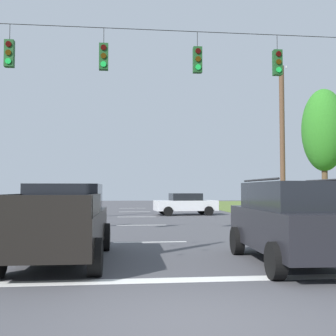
{
  "coord_description": "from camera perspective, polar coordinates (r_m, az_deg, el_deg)",
  "views": [
    {
      "loc": [
        -0.95,
        -5.71,
        1.81
      ],
      "look_at": [
        0.86,
        10.89,
        2.66
      ],
      "focal_mm": 44.6,
      "sensor_mm": 36.0,
      "label": 1
    }
  ],
  "objects": [
    {
      "name": "lane_dash_1",
      "position": [
        21.16,
        -3.66,
        -7.79
      ],
      "size": [
        2.5,
        0.15,
        0.01
      ],
      "primitive_type": "cube",
      "rotation": [
        0.0,
        0.0,
        1.57
      ],
      "color": "white",
      "rests_on": "ground"
    },
    {
      "name": "overhead_signal_span",
      "position": [
        15.12,
        -3.03,
        7.29
      ],
      "size": [
        16.27,
        0.31,
        8.04
      ],
      "color": "brown",
      "rests_on": "ground"
    },
    {
      "name": "suv_black",
      "position": [
        10.54,
        16.75,
        -6.87
      ],
      "size": [
        2.36,
        4.87,
        2.05
      ],
      "color": "black",
      "rests_on": "ground"
    },
    {
      "name": "distant_car_crossing_white",
      "position": [
        29.3,
        2.41,
        -4.9
      ],
      "size": [
        4.44,
        2.31,
        1.52
      ],
      "color": "silver",
      "rests_on": "ground"
    },
    {
      "name": "ground_plane",
      "position": [
        6.07,
        3.28,
        -20.27
      ],
      "size": [
        120.0,
        120.0,
        0.0
      ],
      "primitive_type": "plane",
      "color": "#47474C"
    },
    {
      "name": "pickup_truck",
      "position": [
        10.94,
        -14.35,
        -7.24
      ],
      "size": [
        2.33,
        5.42,
        1.95
      ],
      "color": "black",
      "rests_on": "ground"
    },
    {
      "name": "lane_dash_4",
      "position": [
        39.76,
        -4.87,
        -5.49
      ],
      "size": [
        2.5,
        0.15,
        0.01
      ],
      "primitive_type": "cube",
      "rotation": [
        0.0,
        0.0,
        1.57
      ],
      "color": "white",
      "rests_on": "ground"
    },
    {
      "name": "tree_roadside_left",
      "position": [
        27.19,
        20.52,
        4.8
      ],
      "size": [
        2.63,
        2.63,
        7.93
      ],
      "color": "brown",
      "rests_on": "ground"
    },
    {
      "name": "lane_dash_3",
      "position": [
        33.65,
        -4.62,
        -5.97
      ],
      "size": [
        2.5,
        0.15,
        0.01
      ],
      "primitive_type": "cube",
      "rotation": [
        0.0,
        0.0,
        1.57
      ],
      "color": "white",
      "rests_on": "ground"
    },
    {
      "name": "lane_dash_0",
      "position": [
        14.47,
        -2.44,
        -10.07
      ],
      "size": [
        2.5,
        0.15,
        0.01
      ],
      "primitive_type": "cube",
      "rotation": [
        0.0,
        0.0,
        1.57
      ],
      "color": "white",
      "rests_on": "ground"
    },
    {
      "name": "stop_bar_stripe",
      "position": [
        8.58,
        0.3,
        -15.07
      ],
      "size": [
        13.91,
        0.45,
        0.01
      ],
      "primitive_type": "cube",
      "color": "white",
      "rests_on": "ground"
    },
    {
      "name": "lane_dash_2",
      "position": [
        27.45,
        -4.25,
        -6.67
      ],
      "size": [
        2.5,
        0.15,
        0.01
      ],
      "primitive_type": "cube",
      "rotation": [
        0.0,
        0.0,
        1.57
      ],
      "color": "white",
      "rests_on": "ground"
    },
    {
      "name": "utility_pole_mid_right",
      "position": [
        25.23,
        15.36,
        3.71
      ],
      "size": [
        0.29,
        1.58,
        9.59
      ],
      "color": "brown",
      "rests_on": "ground"
    }
  ]
}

